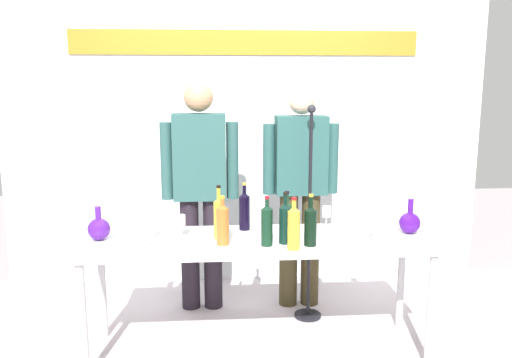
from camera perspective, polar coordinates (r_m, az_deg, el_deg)
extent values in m
plane|color=#B9ACB1|center=(3.59, 0.19, -18.17)|extent=(10.00, 10.00, 0.00)
cube|color=white|center=(4.48, -1.11, 7.62)|extent=(4.10, 0.10, 3.00)
cube|color=#A87C21|center=(4.42, -1.10, 14.71)|extent=(2.87, 0.01, 0.20)
cube|color=silver|center=(3.30, 0.19, -6.82)|extent=(2.20, 0.62, 0.04)
cylinder|color=silver|center=(3.29, -18.43, -14.59)|extent=(0.05, 0.05, 0.72)
cylinder|color=silver|center=(3.44, 18.60, -13.46)|extent=(0.05, 0.05, 0.72)
cylinder|color=silver|center=(3.75, -16.48, -11.26)|extent=(0.05, 0.05, 0.72)
cylinder|color=silver|center=(3.89, 15.60, -10.45)|extent=(0.05, 0.05, 0.72)
sphere|color=#521C90|center=(3.38, -16.82, -5.27)|extent=(0.14, 0.14, 0.14)
cylinder|color=#521C90|center=(3.36, -16.91, -3.60)|extent=(0.04, 0.04, 0.08)
sphere|color=#48128A|center=(3.52, 16.48, -4.64)|extent=(0.14, 0.14, 0.14)
cylinder|color=#48128A|center=(3.50, 16.57, -2.91)|extent=(0.04, 0.04, 0.10)
cylinder|color=black|center=(4.06, -7.22, -8.11)|extent=(0.14, 0.14, 0.87)
cylinder|color=black|center=(4.06, -4.74, -8.09)|extent=(0.14, 0.14, 0.87)
cube|color=#2C5653|center=(3.89, -6.20, 2.46)|extent=(0.39, 0.22, 0.64)
cylinder|color=#2C5653|center=(3.91, -9.76, 1.94)|extent=(0.09, 0.09, 0.57)
cylinder|color=#2C5653|center=(3.89, -2.60, 2.04)|extent=(0.09, 0.09, 0.57)
sphere|color=tan|center=(3.85, -6.32, 8.92)|extent=(0.22, 0.22, 0.22)
cylinder|color=#3F361E|center=(4.09, 3.57, -7.72)|extent=(0.14, 0.14, 0.90)
cylinder|color=#3F361E|center=(4.11, 5.96, -7.64)|extent=(0.14, 0.14, 0.90)
cube|color=#295451|center=(3.93, 4.93, 2.64)|extent=(0.38, 0.22, 0.59)
cylinder|color=#295451|center=(3.91, 1.43, 2.18)|extent=(0.09, 0.09, 0.53)
cylinder|color=#295451|center=(3.98, 8.35, 2.24)|extent=(0.09, 0.09, 0.53)
sphere|color=beige|center=(3.90, 5.02, 8.46)|extent=(0.19, 0.19, 0.19)
cylinder|color=black|center=(3.46, -1.28, -3.75)|extent=(0.07, 0.07, 0.23)
cone|color=black|center=(3.43, -1.28, -1.73)|extent=(0.07, 0.07, 0.03)
cylinder|color=black|center=(3.42, -1.29, -1.31)|extent=(0.02, 0.02, 0.08)
cylinder|color=gold|center=(3.41, -1.29, -0.55)|extent=(0.03, 0.03, 0.02)
cylinder|color=black|center=(3.14, 5.98, -5.37)|extent=(0.08, 0.08, 0.22)
cone|color=black|center=(3.11, 6.03, -3.23)|extent=(0.08, 0.08, 0.03)
cylinder|color=black|center=(3.10, 6.04, -2.70)|extent=(0.03, 0.03, 0.08)
cylinder|color=gold|center=(3.09, 6.05, -1.80)|extent=(0.03, 0.03, 0.02)
cylinder|color=black|center=(3.17, 3.20, -5.12)|extent=(0.07, 0.07, 0.22)
cone|color=black|center=(3.14, 3.22, -2.97)|extent=(0.07, 0.07, 0.03)
cylinder|color=black|center=(3.14, 3.22, -2.47)|extent=(0.02, 0.02, 0.08)
cylinder|color=black|center=(3.12, 3.23, -1.60)|extent=(0.03, 0.03, 0.02)
cylinder|color=#10301F|center=(3.12, 1.19, -5.33)|extent=(0.07, 0.07, 0.22)
cone|color=#10301F|center=(3.09, 1.20, -3.13)|extent=(0.07, 0.07, 0.03)
cylinder|color=#10301F|center=(3.09, 1.20, -2.76)|extent=(0.02, 0.02, 0.06)
cylinder|color=#AD1520|center=(3.08, 1.21, -2.03)|extent=(0.03, 0.03, 0.02)
cylinder|color=gold|center=(3.27, -4.08, -4.52)|extent=(0.06, 0.06, 0.23)
cone|color=gold|center=(3.24, -4.11, -2.32)|extent=(0.06, 0.06, 0.03)
cylinder|color=gold|center=(3.23, -4.12, -1.75)|extent=(0.02, 0.02, 0.09)
cylinder|color=black|center=(3.22, -4.13, -0.84)|extent=(0.03, 0.03, 0.02)
cylinder|color=#C86627|center=(3.15, -3.67, -5.22)|extent=(0.08, 0.08, 0.22)
cone|color=#C86627|center=(3.11, -3.70, -3.01)|extent=(0.08, 0.08, 0.03)
cylinder|color=#C86627|center=(3.11, -3.70, -2.69)|extent=(0.03, 0.03, 0.06)
cylinder|color=gold|center=(3.10, -3.71, -1.99)|extent=(0.03, 0.03, 0.02)
cylinder|color=#153518|center=(3.31, 3.38, -4.60)|extent=(0.06, 0.06, 0.20)
cone|color=#153518|center=(3.28, 3.40, -2.69)|extent=(0.06, 0.06, 0.03)
cylinder|color=#153518|center=(3.28, 3.40, -2.25)|extent=(0.03, 0.03, 0.07)
cylinder|color=black|center=(3.27, 3.41, -1.48)|extent=(0.03, 0.03, 0.02)
cylinder|color=gold|center=(3.06, 4.15, -5.63)|extent=(0.07, 0.07, 0.23)
cone|color=gold|center=(3.03, 4.18, -3.31)|extent=(0.07, 0.07, 0.03)
cylinder|color=gold|center=(3.02, 4.19, -2.93)|extent=(0.03, 0.03, 0.07)
cylinder|color=red|center=(3.01, 4.20, -2.16)|extent=(0.03, 0.03, 0.02)
cylinder|color=white|center=(3.35, -11.35, -6.39)|extent=(0.05, 0.05, 0.00)
cylinder|color=white|center=(3.34, -11.37, -5.91)|extent=(0.01, 0.01, 0.06)
cylinder|color=white|center=(3.32, -11.41, -4.74)|extent=(0.06, 0.06, 0.09)
cylinder|color=white|center=(3.52, -11.99, -5.59)|extent=(0.06, 0.06, 0.00)
cylinder|color=white|center=(3.51, -12.02, -4.94)|extent=(0.01, 0.01, 0.08)
cylinder|color=white|center=(3.49, -12.07, -3.65)|extent=(0.06, 0.06, 0.08)
cylinder|color=white|center=(3.34, -8.19, -6.32)|extent=(0.06, 0.06, 0.00)
cylinder|color=white|center=(3.33, -8.21, -5.68)|extent=(0.01, 0.01, 0.08)
cylinder|color=white|center=(3.31, -8.24, -4.49)|extent=(0.06, 0.06, 0.07)
cylinder|color=white|center=(3.12, -12.45, -7.69)|extent=(0.06, 0.06, 0.00)
cylinder|color=white|center=(3.11, -12.47, -7.10)|extent=(0.01, 0.01, 0.06)
cylinder|color=white|center=(3.09, -12.53, -5.78)|extent=(0.06, 0.06, 0.09)
cylinder|color=white|center=(3.57, -13.38, -5.40)|extent=(0.06, 0.06, 0.00)
cylinder|color=white|center=(3.56, -13.40, -4.78)|extent=(0.01, 0.01, 0.08)
cylinder|color=white|center=(3.55, -13.45, -3.64)|extent=(0.06, 0.06, 0.07)
cylinder|color=white|center=(3.64, 12.57, -5.10)|extent=(0.06, 0.06, 0.00)
cylinder|color=white|center=(3.63, 12.59, -4.56)|extent=(0.01, 0.01, 0.07)
cylinder|color=white|center=(3.61, 12.64, -3.38)|extent=(0.06, 0.06, 0.09)
cylinder|color=white|center=(3.47, 12.74, -5.85)|extent=(0.05, 0.05, 0.00)
cylinder|color=white|center=(3.46, 12.77, -5.24)|extent=(0.01, 0.01, 0.07)
cylinder|color=white|center=(3.44, 12.82, -3.98)|extent=(0.07, 0.07, 0.08)
cylinder|color=white|center=(3.27, 12.70, -6.86)|extent=(0.05, 0.05, 0.00)
cylinder|color=white|center=(3.26, 12.73, -6.22)|extent=(0.01, 0.01, 0.07)
cylinder|color=white|center=(3.24, 12.79, -4.87)|extent=(0.07, 0.07, 0.09)
cylinder|color=white|center=(3.60, 7.68, -5.07)|extent=(0.05, 0.05, 0.00)
cylinder|color=white|center=(3.60, 7.69, -4.58)|extent=(0.01, 0.01, 0.06)
cylinder|color=white|center=(3.58, 7.71, -3.54)|extent=(0.06, 0.06, 0.07)
cylinder|color=black|center=(4.05, 5.68, -14.62)|extent=(0.20, 0.20, 0.02)
cylinder|color=black|center=(3.79, 5.88, -4.33)|extent=(0.02, 0.02, 1.51)
sphere|color=#232328|center=(3.67, 6.11, 7.63)|extent=(0.06, 0.06, 0.06)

